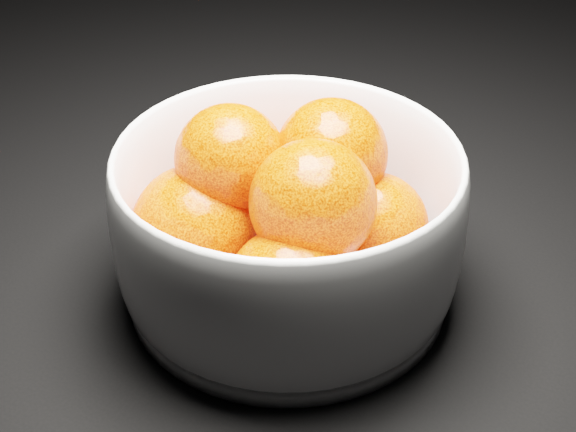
% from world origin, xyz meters
% --- Properties ---
extents(bowl, '(0.23, 0.23, 0.11)m').
position_xyz_m(bowl, '(-0.25, -0.25, 0.06)').
color(bowl, silver).
rests_on(bowl, ground).
extents(orange_pile, '(0.18, 0.18, 0.12)m').
position_xyz_m(orange_pile, '(-0.25, -0.26, 0.07)').
color(orange_pile, '#FF3F0D').
rests_on(orange_pile, bowl).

